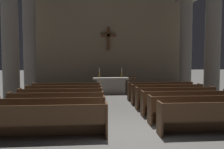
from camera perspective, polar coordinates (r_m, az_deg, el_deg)
The scene contains 22 objects.
ground_plane at distance 6.70m, azimuth 5.22°, elevation -14.83°, with size 80.00×80.00×0.00m, color slate.
pew_left_row_1 at distance 6.56m, azimuth -16.46°, elevation -11.02°, with size 3.41×0.50×0.95m.
pew_left_row_2 at distance 7.64m, azimuth -14.74°, elevation -8.88°, with size 3.41×0.50×0.95m.
pew_left_row_3 at distance 8.73m, azimuth -13.46°, elevation -7.27°, with size 3.41×0.50×0.95m.
pew_left_row_4 at distance 9.84m, azimuth -12.47°, elevation -6.02°, with size 3.41×0.50×0.95m.
pew_left_row_5 at distance 10.95m, azimuth -11.69°, elevation -5.01°, with size 3.41×0.50×0.95m.
pew_left_row_6 at distance 12.06m, azimuth -11.05°, elevation -4.19°, with size 3.41×0.50×0.95m.
pew_right_row_1 at distance 7.34m, azimuth 24.57°, elevation -9.62°, with size 3.41×0.50×0.95m.
pew_right_row_2 at distance 8.32m, azimuth 20.71°, elevation -7.96°, with size 3.41×0.50×0.95m.
pew_right_row_3 at distance 9.34m, azimuth 17.69°, elevation -6.63°, with size 3.41×0.50×0.95m.
pew_right_row_4 at distance 10.38m, azimuth 15.28°, elevation -5.55°, with size 3.41×0.50×0.95m.
pew_right_row_5 at distance 11.43m, azimuth 13.33°, elevation -4.66°, with size 3.41×0.50×0.95m.
pew_right_row_6 at distance 12.50m, azimuth 11.70°, elevation -3.92°, with size 3.41×0.50×0.95m.
column_left_second at distance 12.01m, azimuth -23.80°, elevation 7.32°, with size 1.16×1.16×6.06m.
column_right_second at distance 12.91m, azimuth 23.57°, elevation 7.05°, with size 1.16×1.16×6.06m.
column_left_third at distance 15.26m, azimuth -19.64°, elevation 6.60°, with size 1.16×1.16×6.06m.
column_right_third at distance 15.98m, azimuth 17.73°, elevation 6.50°, with size 1.16×1.16×6.06m.
altar at distance 14.40m, azimuth -0.36°, elevation -2.61°, with size 2.20×0.90×1.01m.
candlestick_left at distance 14.30m, azimuth -3.16°, elevation 0.02°, with size 0.16×0.16×0.60m.
candlestick_right at distance 14.41m, azimuth 2.42°, elevation 0.05°, with size 0.16×0.16×0.60m.
apse_with_cross at distance 16.52m, azimuth -0.96°, elevation 7.66°, with size 11.20×0.44×6.50m.
lectern at distance 13.36m, azimuth 5.11°, elevation -3.06°, with size 0.44×0.36×1.15m.
Camera 1 is at (-1.12, -6.25, 2.14)m, focal length 37.06 mm.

